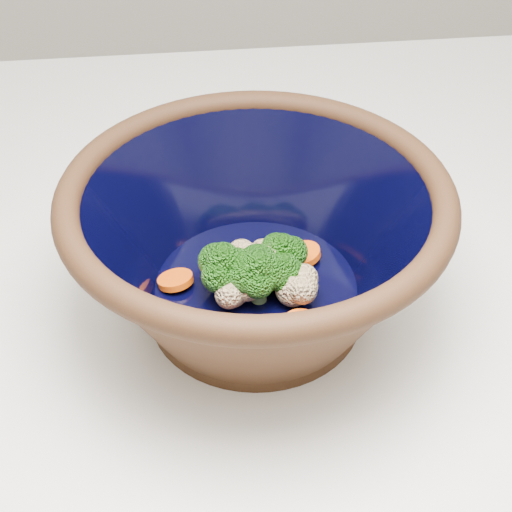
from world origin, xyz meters
name	(u,v)px	position (x,y,z in m)	size (l,w,h in m)	color
mixing_bowl	(256,244)	(-0.07, 0.06, 0.98)	(0.37, 0.37, 0.14)	black
vegetable_pile	(256,270)	(-0.07, 0.05, 0.95)	(0.15, 0.13, 0.06)	#608442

